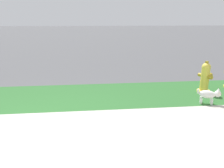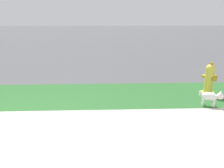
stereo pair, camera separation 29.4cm
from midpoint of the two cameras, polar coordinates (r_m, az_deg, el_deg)
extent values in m
plane|color=#515154|center=(3.56, -24.56, -14.17)|extent=(120.00, 120.00, 0.00)
cube|color=#BCB7AD|center=(3.56, -24.57, -14.10)|extent=(18.00, 2.17, 0.01)
cube|color=#2D662D|center=(5.32, -18.07, -3.22)|extent=(18.00, 1.85, 0.01)
cylinder|color=yellow|center=(5.79, 21.42, -1.75)|extent=(0.31, 0.31, 0.05)
cylinder|color=yellow|center=(5.71, 21.75, 1.24)|extent=(0.20, 0.20, 0.58)
sphere|color=yellow|center=(5.65, 22.06, 4.06)|extent=(0.21, 0.21, 0.21)
cube|color=#B29323|center=(5.62, 22.19, 5.28)|extent=(0.07, 0.07, 0.06)
cylinder|color=#B29323|center=(5.78, 20.73, 2.24)|extent=(0.12, 0.12, 0.09)
cylinder|color=#B29323|center=(5.60, 22.94, 1.57)|extent=(0.12, 0.12, 0.09)
cylinder|color=#B29323|center=(5.81, 22.78, 2.08)|extent=(0.14, 0.15, 0.12)
ellipsoid|color=white|center=(4.97, 22.05, -2.52)|extent=(0.37, 0.29, 0.17)
sphere|color=white|center=(4.98, 24.39, -2.38)|extent=(0.14, 0.14, 0.14)
sphere|color=black|center=(4.99, 25.12, -2.51)|extent=(0.02, 0.02, 0.02)
cone|color=white|center=(4.99, 24.54, -1.28)|extent=(0.06, 0.06, 0.06)
cone|color=white|center=(4.92, 24.64, -1.53)|extent=(0.06, 0.06, 0.06)
cylinder|color=white|center=(5.07, 23.01, -4.03)|extent=(0.05, 0.05, 0.12)
cylinder|color=white|center=(4.98, 23.10, -4.40)|extent=(0.05, 0.05, 0.12)
cylinder|color=white|center=(5.05, 20.65, -3.85)|extent=(0.05, 0.05, 0.12)
cylinder|color=white|center=(4.96, 20.70, -4.21)|extent=(0.05, 0.05, 0.12)
cylinder|color=white|center=(4.94, 20.03, -1.79)|extent=(0.04, 0.04, 0.09)
camera|label=1|loc=(0.15, -91.80, -0.53)|focal=35.00mm
camera|label=2|loc=(0.15, 88.20, 0.53)|focal=35.00mm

